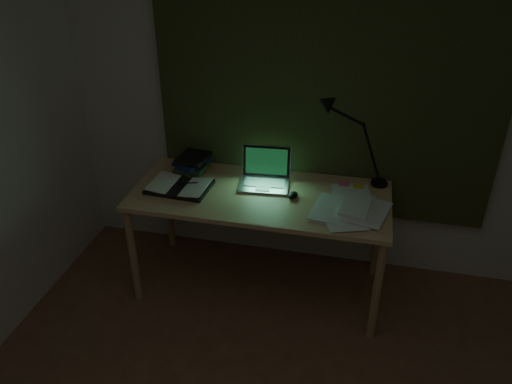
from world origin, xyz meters
TOP-DOWN VIEW (x-y plane):
  - wall_back at (0.00, 2.00)m, footprint 3.50×0.00m
  - curtain at (0.00, 1.96)m, footprint 2.20×0.06m
  - desk at (-0.33, 1.56)m, footprint 1.62×0.71m
  - laptop at (-0.33, 1.66)m, footprint 0.35×0.38m
  - open_textbook at (-0.85, 1.52)m, footprint 0.40×0.30m
  - book_stack at (-0.85, 1.76)m, footprint 0.23×0.26m
  - loose_papers at (0.21, 1.52)m, footprint 0.40×0.42m
  - mouse at (-0.12, 1.56)m, footprint 0.08×0.10m
  - sticky_yellow at (0.27, 1.78)m, footprint 0.08×0.08m
  - sticky_pink at (0.17, 1.79)m, footprint 0.07×0.07m
  - desk_lamp at (0.40, 1.85)m, footprint 0.44×0.37m

SIDE VIEW (x-z plane):
  - desk at x=-0.33m, z-range 0.00..0.74m
  - sticky_pink at x=0.17m, z-range 0.74..0.76m
  - sticky_yellow at x=0.27m, z-range 0.74..0.76m
  - loose_papers at x=0.21m, z-range 0.74..0.76m
  - mouse at x=-0.12m, z-range 0.74..0.77m
  - open_textbook at x=-0.85m, z-range 0.74..0.77m
  - book_stack at x=-0.85m, z-range 0.74..0.86m
  - laptop at x=-0.33m, z-range 0.74..0.97m
  - desk_lamp at x=0.40m, z-range 0.74..1.32m
  - wall_back at x=0.00m, z-range 0.00..2.50m
  - curtain at x=0.00m, z-range 0.45..2.45m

